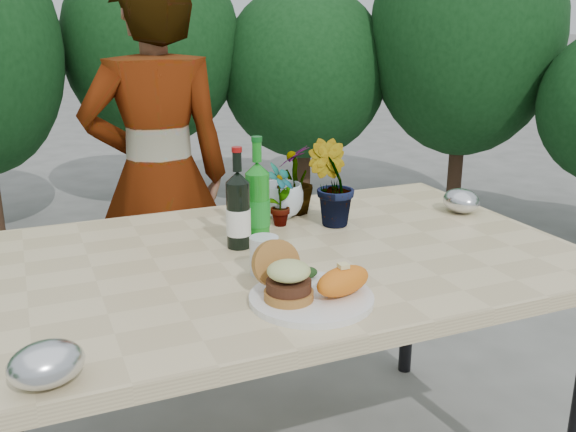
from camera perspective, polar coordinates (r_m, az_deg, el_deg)
name	(u,v)px	position (r m, az deg, el deg)	size (l,w,h in m)	color
patio_table	(277,274)	(1.74, -1.03, -5.16)	(1.60, 1.00, 0.75)	beige
shrub_hedge	(145,71)	(3.25, -12.58, 12.45)	(6.83, 4.96, 2.08)	#382316
dinner_plate	(311,298)	(1.45, 2.09, -7.31)	(0.28, 0.28, 0.01)	white
burger_stack	(285,277)	(1.42, -0.23, -5.43)	(0.11, 0.16, 0.11)	#B7722D
sweet_potato	(343,281)	(1.44, 4.91, -5.76)	(0.15, 0.08, 0.06)	orange
grilled_veg	(302,274)	(1.52, 1.21, -5.17)	(0.08, 0.05, 0.03)	olive
wine_bottle	(238,211)	(1.75, -4.45, 0.43)	(0.07, 0.07, 0.28)	black
sparkling_water	(258,201)	(1.82, -2.72, 1.30)	(0.07, 0.07, 0.29)	#17821C
plastic_cup	(264,255)	(1.58, -2.13, -3.52)	(0.07, 0.07, 0.10)	silver
seedling_left	(280,195)	(1.93, -0.74, 1.87)	(0.10, 0.07, 0.19)	#236021
seedling_mid	(331,184)	(1.93, 3.86, 2.89)	(0.14, 0.11, 0.26)	#21551D
seedling_right	(295,180)	(2.05, 0.61, 3.25)	(0.12, 0.12, 0.22)	#295C1F
blue_bowl	(281,201)	(2.02, -0.59, 1.37)	(0.14, 0.14, 0.11)	white
foil_packet_left	(46,364)	(1.20, -20.70, -12.20)	(0.13, 0.11, 0.08)	silver
foil_packet_right	(461,201)	(2.15, 15.13, 1.32)	(0.13, 0.11, 0.08)	silver
person	(159,179)	(2.50, -11.41, 3.28)	(0.56, 0.37, 1.53)	#A87154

